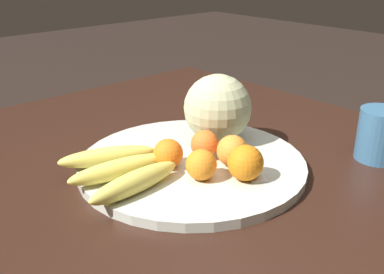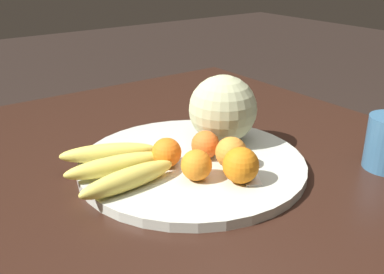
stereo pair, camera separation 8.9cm
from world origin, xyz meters
TOP-DOWN VIEW (x-y plane):
  - kitchen_table at (0.00, 0.00)m, footprint 1.36×1.06m
  - fruit_bowl at (0.04, 0.04)m, footprint 0.46×0.46m
  - melon at (0.08, -0.07)m, footprint 0.15×0.15m
  - banana_bunch at (0.07, 0.19)m, footprint 0.20×0.22m
  - orange_front_left at (0.03, 0.01)m, footprint 0.06×0.06m
  - orange_front_right at (-0.03, 0.00)m, footprint 0.06×0.06m
  - orange_mid_center at (-0.03, 0.08)m, footprint 0.06×0.06m
  - orange_back_left at (0.05, 0.10)m, footprint 0.06×0.06m
  - orange_back_right at (-0.09, 0.03)m, footprint 0.07×0.07m
  - produce_tag at (-0.08, -0.01)m, footprint 0.10×0.08m

SIDE VIEW (x-z plane):
  - kitchen_table at x=0.00m, z-range 0.28..1.02m
  - fruit_bowl at x=0.04m, z-range 0.74..0.76m
  - produce_tag at x=-0.08m, z-range 0.76..0.76m
  - banana_bunch at x=0.07m, z-range 0.76..0.80m
  - orange_front_left at x=0.03m, z-range 0.76..0.82m
  - orange_mid_center at x=-0.03m, z-range 0.76..0.82m
  - orange_back_left at x=0.05m, z-range 0.76..0.82m
  - orange_front_right at x=-0.03m, z-range 0.76..0.82m
  - orange_back_right at x=-0.09m, z-range 0.76..0.83m
  - melon at x=0.08m, z-range 0.76..0.91m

